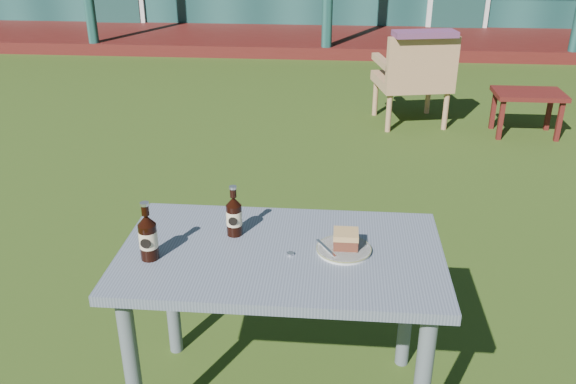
# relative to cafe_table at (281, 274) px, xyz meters

# --- Properties ---
(ground) EXTENTS (80.00, 80.00, 0.00)m
(ground) POSITION_rel_cafe_table_xyz_m (0.00, 1.60, -0.62)
(ground) COLOR #334916
(cafe_table) EXTENTS (1.20, 0.70, 0.72)m
(cafe_table) POSITION_rel_cafe_table_xyz_m (0.00, 0.00, 0.00)
(cafe_table) COLOR slate
(cafe_table) RESTS_ON ground
(plate) EXTENTS (0.20, 0.20, 0.01)m
(plate) POSITION_rel_cafe_table_xyz_m (0.23, 0.01, 0.11)
(plate) COLOR silver
(plate) RESTS_ON cafe_table
(cake_slice) EXTENTS (0.09, 0.09, 0.06)m
(cake_slice) POSITION_rel_cafe_table_xyz_m (0.24, 0.03, 0.15)
(cake_slice) COLOR #54281B
(cake_slice) RESTS_ON plate
(fork) EXTENTS (0.08, 0.13, 0.00)m
(fork) POSITION_rel_cafe_table_xyz_m (0.17, 0.00, 0.12)
(fork) COLOR silver
(fork) RESTS_ON plate
(cola_bottle_near) EXTENTS (0.06, 0.06, 0.21)m
(cola_bottle_near) POSITION_rel_cafe_table_xyz_m (-0.19, 0.11, 0.18)
(cola_bottle_near) COLOR black
(cola_bottle_near) RESTS_ON cafe_table
(cola_bottle_far) EXTENTS (0.07, 0.07, 0.22)m
(cola_bottle_far) POSITION_rel_cafe_table_xyz_m (-0.47, -0.10, 0.19)
(cola_bottle_far) COLOR black
(cola_bottle_far) RESTS_ON cafe_table
(bottle_cap) EXTENTS (0.03, 0.03, 0.01)m
(bottle_cap) POSITION_rel_cafe_table_xyz_m (0.04, -0.03, 0.11)
(bottle_cap) COLOR silver
(bottle_cap) RESTS_ON cafe_table
(armchair_left) EXTENTS (0.74, 0.71, 0.86)m
(armchair_left) POSITION_rel_cafe_table_xyz_m (0.88, 3.66, -0.14)
(armchair_left) COLOR tan
(armchair_left) RESTS_ON ground
(floral_throw) EXTENTS (0.58, 0.31, 0.05)m
(floral_throw) POSITION_rel_cafe_table_xyz_m (0.92, 3.49, 0.27)
(floral_throw) COLOR #67355C
(floral_throw) RESTS_ON armchair_left
(side_table) EXTENTS (0.60, 0.40, 0.40)m
(side_table) POSITION_rel_cafe_table_xyz_m (1.87, 3.47, -0.28)
(side_table) COLOR #4F1613
(side_table) RESTS_ON ground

